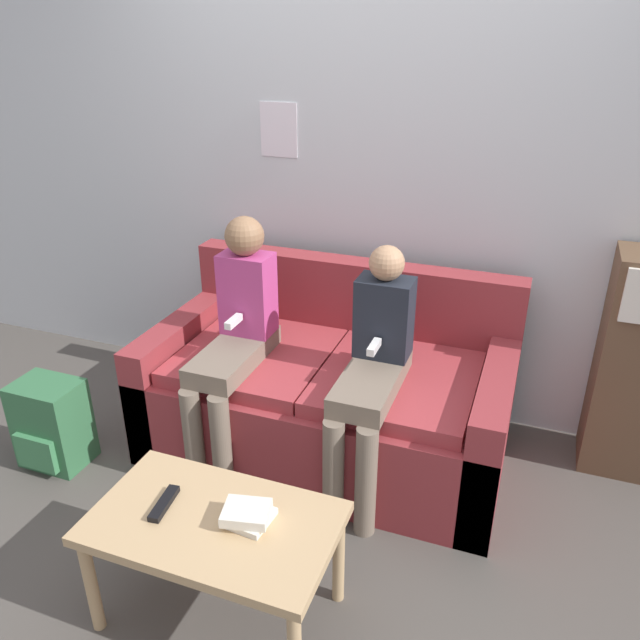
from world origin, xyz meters
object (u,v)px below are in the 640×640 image
object	(u,v)px
couch	(330,394)
person_left	(235,333)
tv_remote	(164,503)
person_right	(373,367)
backpack	(52,424)
coffee_table	(214,532)

from	to	relation	value
couch	person_left	distance (m)	0.57
tv_remote	person_right	bearing A→B (deg)	53.66
person_left	person_right	bearing A→B (deg)	-1.17
person_right	person_left	bearing A→B (deg)	178.83
tv_remote	backpack	size ratio (longest dim) A/B	0.40
person_left	coffee_table	bearing A→B (deg)	-67.69
person_left	person_right	xyz separation A→B (m)	(0.66, -0.01, -0.04)
couch	backpack	world-z (taller)	couch
coffee_table	person_right	xyz separation A→B (m)	(0.30, 0.87, 0.24)
coffee_table	person_left	size ratio (longest dim) A/B	0.71
person_right	tv_remote	world-z (taller)	person_right
coffee_table	person_left	xyz separation A→B (m)	(-0.36, 0.88, 0.28)
person_left	tv_remote	world-z (taller)	person_left
couch	person_right	xyz separation A→B (m)	(0.27, -0.22, 0.32)
coffee_table	couch	bearing A→B (deg)	88.62
person_left	person_right	distance (m)	0.66
couch	backpack	distance (m)	1.34
person_left	person_right	world-z (taller)	person_left
person_left	person_right	size ratio (longest dim) A/B	1.05
tv_remote	coffee_table	bearing A→B (deg)	-6.35
person_right	tv_remote	bearing A→B (deg)	-119.20
coffee_table	backpack	xyz separation A→B (m)	(-1.17, 0.50, -0.17)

